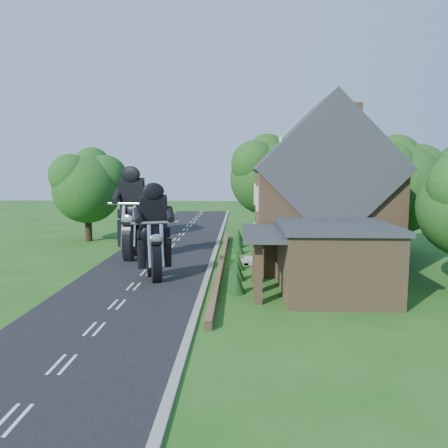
{
  "coord_description": "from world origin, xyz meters",
  "views": [
    {
      "loc": [
        5.52,
        -21.62,
        6.03
      ],
      "look_at": [
        4.51,
        3.75,
        2.8
      ],
      "focal_mm": 35.0,
      "sensor_mm": 36.0,
      "label": 1
    }
  ],
  "objects_px": {
    "garden_wall": "(221,263)",
    "motorcycle_lead": "(154,266)",
    "annex": "(331,258)",
    "house": "(320,196)",
    "motorcycle_follow": "(134,245)"
  },
  "relations": [
    {
      "from": "house",
      "to": "motorcycle_follow",
      "type": "relative_size",
      "value": 5.14
    },
    {
      "from": "motorcycle_lead",
      "to": "motorcycle_follow",
      "type": "distance_m",
      "value": 6.0
    },
    {
      "from": "motorcycle_lead",
      "to": "motorcycle_follow",
      "type": "relative_size",
      "value": 0.85
    },
    {
      "from": "motorcycle_lead",
      "to": "house",
      "type": "bearing_deg",
      "value": -175.45
    },
    {
      "from": "garden_wall",
      "to": "motorcycle_lead",
      "type": "xyz_separation_m",
      "value": [
        -3.49,
        -3.55,
        0.59
      ]
    },
    {
      "from": "house",
      "to": "motorcycle_lead",
      "type": "distance_m",
      "value": 11.27
    },
    {
      "from": "garden_wall",
      "to": "annex",
      "type": "relative_size",
      "value": 3.12
    },
    {
      "from": "house",
      "to": "annex",
      "type": "distance_m",
      "value": 7.3
    },
    {
      "from": "house",
      "to": "motorcycle_lead",
      "type": "relative_size",
      "value": 6.03
    },
    {
      "from": "garden_wall",
      "to": "motorcycle_follow",
      "type": "relative_size",
      "value": 11.05
    },
    {
      "from": "garden_wall",
      "to": "house",
      "type": "height_order",
      "value": "house"
    },
    {
      "from": "house",
      "to": "motorcycle_follow",
      "type": "height_order",
      "value": "house"
    },
    {
      "from": "garden_wall",
      "to": "annex",
      "type": "distance_m",
      "value": 8.19
    },
    {
      "from": "garden_wall",
      "to": "motorcycle_follow",
      "type": "xyz_separation_m",
      "value": [
        -5.97,
        1.91,
        0.73
      ]
    },
    {
      "from": "motorcycle_follow",
      "to": "garden_wall",
      "type": "bearing_deg",
      "value": 172.46
    }
  ]
}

